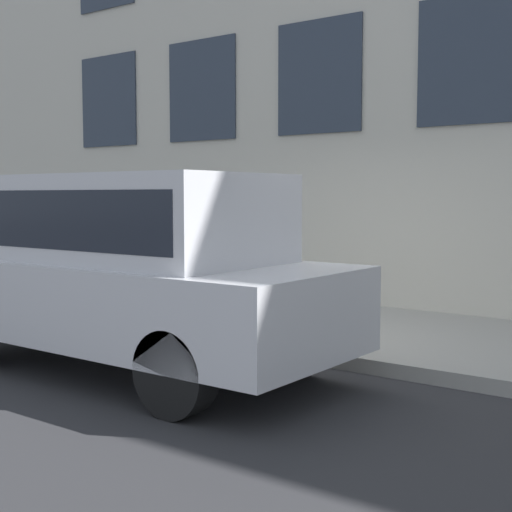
{
  "coord_description": "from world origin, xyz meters",
  "views": [
    {
      "loc": [
        -5.93,
        -4.4,
        1.69
      ],
      "look_at": [
        0.65,
        0.5,
        0.99
      ],
      "focal_mm": 50.0,
      "sensor_mm": 36.0,
      "label": 1
    }
  ],
  "objects": [
    {
      "name": "ground_plane",
      "position": [
        0.0,
        0.0,
        0.0
      ],
      "size": [
        80.0,
        80.0,
        0.0
      ],
      "primitive_type": "plane",
      "color": "#2D2D30"
    },
    {
      "name": "sidewalk",
      "position": [
        1.51,
        0.0,
        0.07
      ],
      "size": [
        3.02,
        60.0,
        0.14
      ],
      "color": "#9E9B93",
      "rests_on": "ground_plane"
    },
    {
      "name": "parked_truck_silver_near",
      "position": [
        -1.26,
        0.62,
        1.06
      ],
      "size": [
        1.81,
        4.54,
        1.88
      ],
      "color": "black",
      "rests_on": "ground_plane"
    },
    {
      "name": "fire_hydrant",
      "position": [
        0.58,
        0.14,
        0.53
      ],
      "size": [
        0.27,
        0.4,
        0.76
      ],
      "color": "gold",
      "rests_on": "sidewalk"
    },
    {
      "name": "person",
      "position": [
        0.73,
        0.86,
        1.09
      ],
      "size": [
        0.38,
        0.25,
        1.57
      ],
      "rotation": [
        0.0,
        0.0,
        2.15
      ],
      "color": "#726651",
      "rests_on": "sidewalk"
    }
  ]
}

